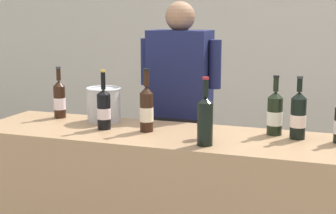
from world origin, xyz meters
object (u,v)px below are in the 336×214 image
(wine_bottle_6, at_px, (275,113))
(person_server, at_px, (180,131))
(wine_bottle_2, at_px, (298,115))
(wine_bottle_1, at_px, (104,109))
(wine_glass, at_px, (204,117))
(wine_bottle_3, at_px, (59,99))
(wine_bottle_4, at_px, (147,109))
(ice_bucket, at_px, (104,104))
(wine_bottle_5, at_px, (205,119))

(wine_bottle_6, bearing_deg, person_server, 150.10)
(wine_bottle_2, xyz_separation_m, wine_bottle_6, (-0.13, 0.05, -0.01))
(wine_bottle_6, bearing_deg, wine_bottle_1, -168.69)
(wine_glass, relative_size, person_server, 0.11)
(wine_bottle_1, height_order, wine_bottle_2, wine_bottle_1)
(person_server, bearing_deg, wine_bottle_3, -150.75)
(wine_bottle_4, bearing_deg, person_server, 87.93)
(wine_bottle_4, bearing_deg, wine_bottle_2, 7.57)
(wine_bottle_2, distance_m, ice_bucket, 1.17)
(ice_bucket, bearing_deg, wine_glass, -16.59)
(wine_bottle_3, distance_m, wine_bottle_4, 0.68)
(wine_bottle_2, distance_m, wine_glass, 0.50)
(wine_bottle_1, distance_m, wine_bottle_2, 1.08)
(wine_bottle_2, bearing_deg, ice_bucket, 177.49)
(wine_bottle_5, distance_m, wine_bottle_6, 0.46)
(wine_bottle_2, xyz_separation_m, wine_bottle_5, (-0.43, -0.29, 0.01))
(wine_bottle_1, height_order, wine_bottle_4, wine_bottle_4)
(wine_bottle_5, xyz_separation_m, wine_bottle_6, (0.30, 0.34, -0.01))
(wine_bottle_2, height_order, ice_bucket, wine_bottle_2)
(wine_bottle_6, bearing_deg, ice_bucket, -180.00)
(wine_bottle_6, bearing_deg, wine_bottle_2, -21.69)
(wine_bottle_2, bearing_deg, wine_bottle_1, -172.69)
(wine_bottle_4, relative_size, wine_bottle_6, 1.09)
(wine_bottle_4, distance_m, wine_bottle_5, 0.43)
(wine_bottle_2, relative_size, wine_bottle_3, 1.03)
(wine_bottle_3, bearing_deg, wine_bottle_4, -14.02)
(wine_glass, bearing_deg, ice_bucket, 163.41)
(wine_bottle_2, height_order, wine_bottle_4, wine_bottle_4)
(wine_bottle_2, xyz_separation_m, person_server, (-0.80, 0.44, -0.24))
(wine_bottle_5, relative_size, wine_bottle_6, 1.06)
(wine_bottle_4, height_order, wine_bottle_6, wine_bottle_4)
(wine_bottle_3, height_order, ice_bucket, wine_bottle_3)
(wine_bottle_4, bearing_deg, wine_bottle_5, -25.16)
(wine_bottle_6, distance_m, wine_glass, 0.40)
(wine_glass, relative_size, ice_bucket, 0.84)
(wine_bottle_3, bearing_deg, wine_glass, -11.86)
(wine_bottle_3, xyz_separation_m, wine_bottle_5, (1.05, -0.35, 0.01))
(wine_bottle_3, height_order, wine_bottle_5, wine_bottle_5)
(wine_bottle_5, distance_m, ice_bucket, 0.81)
(wine_glass, height_order, ice_bucket, ice_bucket)
(wine_bottle_3, height_order, wine_bottle_6, wine_bottle_6)
(wine_bottle_1, xyz_separation_m, person_server, (0.27, 0.58, -0.24))
(ice_bucket, bearing_deg, wine_bottle_1, -63.47)
(wine_bottle_3, distance_m, person_server, 0.82)
(wine_bottle_2, relative_size, wine_bottle_5, 0.96)
(wine_bottle_2, bearing_deg, wine_bottle_3, 177.83)
(wine_bottle_6, xyz_separation_m, wine_glass, (-0.34, -0.21, -0.00))
(wine_bottle_6, height_order, wine_glass, wine_bottle_6)
(wine_glass, bearing_deg, wine_bottle_4, 172.35)
(wine_bottle_6, bearing_deg, wine_bottle_3, 179.79)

